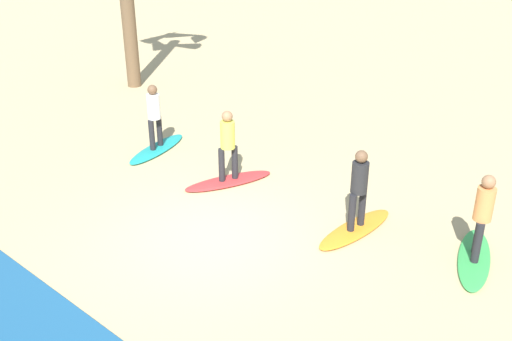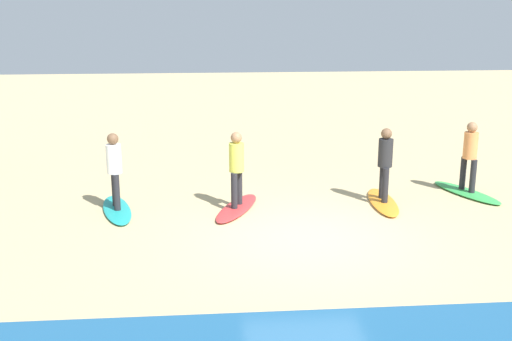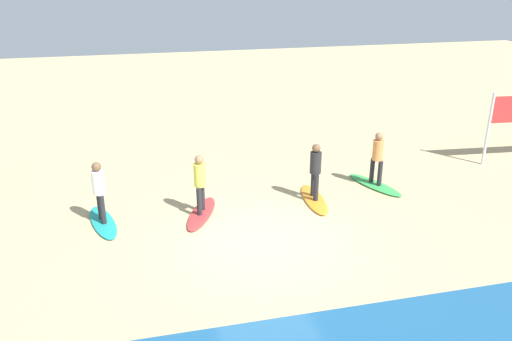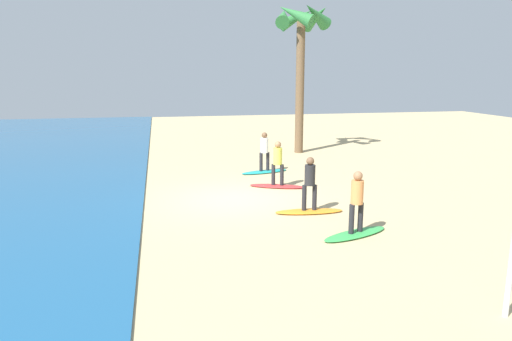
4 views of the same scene
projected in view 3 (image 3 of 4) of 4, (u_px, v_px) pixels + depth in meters
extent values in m
plane|color=tan|center=(264.00, 242.00, 12.79)|extent=(60.00, 60.00, 0.00)
ellipsoid|color=green|center=(375.00, 185.00, 15.97)|extent=(1.27, 2.16, 0.09)
cylinder|color=#232328|center=(380.00, 173.00, 15.68)|extent=(0.14, 0.14, 0.78)
cylinder|color=#232328|center=(372.00, 170.00, 15.93)|extent=(0.14, 0.14, 0.78)
cylinder|color=#E58C4C|center=(378.00, 150.00, 15.54)|extent=(0.32, 0.32, 0.62)
sphere|color=#9E704C|center=(379.00, 136.00, 15.38)|extent=(0.24, 0.24, 0.24)
ellipsoid|color=orange|center=(314.00, 199.00, 14.99)|extent=(0.72, 2.14, 0.09)
cylinder|color=#232328|center=(316.00, 188.00, 14.68)|extent=(0.14, 0.14, 0.78)
cylinder|color=#232328|center=(313.00, 183.00, 14.98)|extent=(0.14, 0.14, 0.78)
cylinder|color=#262628|center=(316.00, 163.00, 14.57)|extent=(0.32, 0.32, 0.62)
sphere|color=brown|center=(316.00, 148.00, 14.41)|extent=(0.24, 0.24, 0.24)
ellipsoid|color=red|center=(201.00, 213.00, 14.14)|extent=(1.32, 2.15, 0.09)
cylinder|color=#232328|center=(199.00, 201.00, 13.84)|extent=(0.14, 0.14, 0.78)
cylinder|color=#232328|center=(202.00, 196.00, 14.13)|extent=(0.14, 0.14, 0.78)
cylinder|color=#E0E04C|center=(200.00, 175.00, 13.72)|extent=(0.32, 0.32, 0.62)
sphere|color=#9E704C|center=(199.00, 160.00, 13.56)|extent=(0.24, 0.24, 0.24)
ellipsoid|color=teal|center=(103.00, 222.00, 13.67)|extent=(1.03, 2.17, 0.09)
cylinder|color=#232328|center=(103.00, 210.00, 13.37)|extent=(0.14, 0.14, 0.78)
cylinder|color=#232328|center=(100.00, 205.00, 13.64)|extent=(0.14, 0.14, 0.78)
cylinder|color=white|center=(98.00, 183.00, 13.24)|extent=(0.32, 0.32, 0.62)
sphere|color=brown|center=(96.00, 167.00, 13.08)|extent=(0.24, 0.24, 0.24)
cylinder|color=silver|center=(488.00, 129.00, 17.28)|extent=(0.10, 0.10, 2.50)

